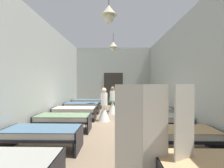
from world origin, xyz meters
name	(u,v)px	position (x,y,z in m)	size (l,w,h in m)	color
ground_plane	(112,126)	(0.00, 0.00, -0.05)	(6.11, 11.47, 0.10)	#8C755B
room_shell	(112,73)	(0.00, 1.21, 2.13)	(5.91, 11.07, 4.26)	#B2B7AD
bed_left_row_1	(43,133)	(-1.70, -2.37, 0.44)	(1.90, 0.84, 0.57)	black
bed_right_row_1	(178,134)	(1.70, -2.37, 0.44)	(1.90, 0.84, 0.57)	black
bed_left_row_2	(63,119)	(-1.70, -0.79, 0.44)	(1.90, 0.84, 0.57)	black
bed_right_row_2	(160,119)	(1.70, -0.79, 0.44)	(1.90, 0.84, 0.57)	black
bed_left_row_3	(75,110)	(-1.70, 0.79, 0.44)	(1.90, 0.84, 0.57)	black
bed_right_row_3	(150,111)	(1.70, 0.79, 0.44)	(1.90, 0.84, 0.57)	black
bed_left_row_4	(82,105)	(-1.70, 2.37, 0.44)	(1.90, 0.84, 0.57)	black
bed_right_row_4	(144,105)	(1.70, 2.37, 0.44)	(1.90, 0.84, 0.57)	black
bed_left_row_5	(87,102)	(-1.70, 3.94, 0.44)	(1.90, 0.84, 0.57)	black
bed_right_row_5	(139,102)	(1.70, 3.94, 0.44)	(1.90, 0.84, 0.57)	black
nurse_near_aisle	(113,104)	(-0.01, 2.23, 0.53)	(0.52, 0.52, 1.49)	white
nurse_mid_aisle	(104,109)	(-0.36, 0.65, 0.53)	(0.52, 0.52, 1.49)	white
potted_plant	(113,96)	(0.02, 2.86, 0.94)	(0.63, 0.63, 1.49)	brown
privacy_screen	(156,140)	(0.75, -3.90, 0.85)	(1.24, 0.23, 1.70)	#BCB29E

